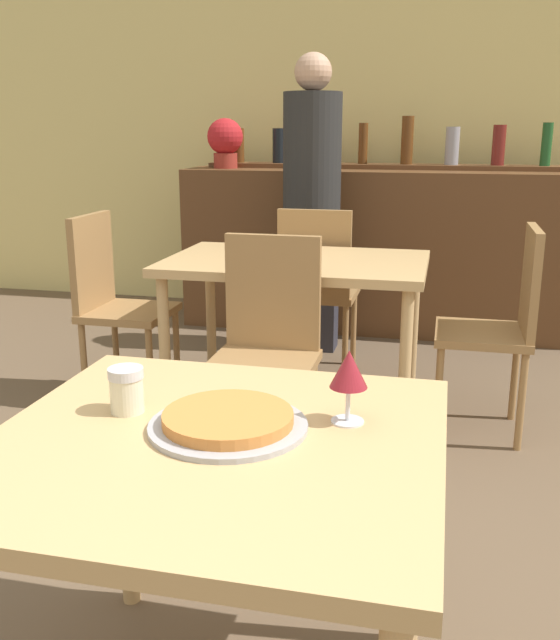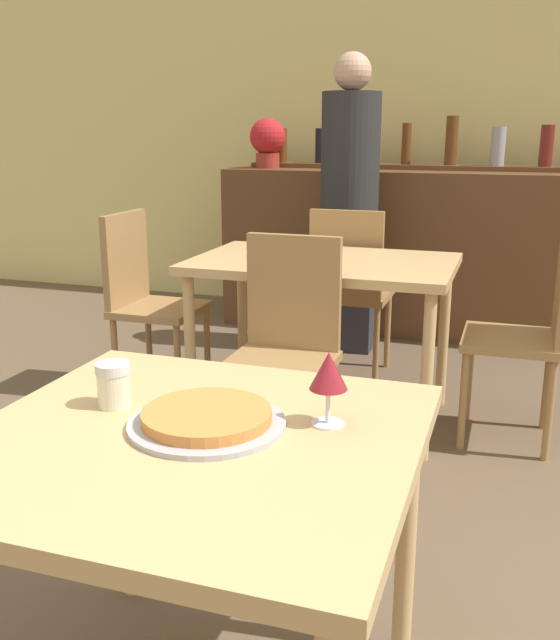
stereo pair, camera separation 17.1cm
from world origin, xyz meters
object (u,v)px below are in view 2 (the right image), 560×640
chair_far_side_front (286,339)px  chair_far_side_right (533,323)px  chair_far_side_back (350,283)px  wine_glass (329,373)px  chair_far_side_left (145,292)px  person_standing (349,195)px  pizza_tray (207,419)px  potted_plant (268,140)px  cheese_shaker (114,384)px

chair_far_side_front → chair_far_side_right: size_ratio=1.00×
chair_far_side_back → chair_far_side_right: (0.91, -0.55, 0.00)m
chair_far_side_right → wine_glass: size_ratio=5.82×
wine_glass → chair_far_side_left: bearing=128.9°
chair_far_side_front → person_standing: person_standing is taller
pizza_tray → wine_glass: size_ratio=2.08×
wine_glass → potted_plant: 3.58m
chair_far_side_front → wine_glass: (0.47, -1.17, 0.31)m
potted_plant → chair_far_side_right: bearing=-42.5°
cheese_shaker → person_standing: (-0.13, 2.84, 0.17)m
chair_far_side_left → potted_plant: (0.09, 1.60, 0.71)m
cheese_shaker → person_standing: bearing=92.6°
chair_far_side_back → pizza_tray: (0.24, -2.35, 0.21)m
chair_far_side_front → chair_far_side_right: bearing=30.8°
person_standing → potted_plant: person_standing is taller
chair_far_side_back → person_standing: size_ratio=0.53×
person_standing → potted_plant: size_ratio=5.29×
chair_far_side_right → pizza_tray: chair_far_side_right is taller
chair_far_side_front → person_standing: 1.67m
chair_far_side_right → person_standing: 1.55m
chair_far_side_left → wine_glass: 2.23m
chair_far_side_front → wine_glass: size_ratio=5.82×
chair_far_side_left → pizza_tray: bearing=-147.5°
chair_far_side_left → pizza_tray: size_ratio=2.79×
chair_far_side_left → potted_plant: size_ratio=2.82×
chair_far_side_right → potted_plant: size_ratio=2.82×
chair_far_side_front → cheese_shaker: (-0.00, -1.23, 0.24)m
chair_far_side_front → chair_far_side_left: size_ratio=1.00×
chair_far_side_back → chair_far_side_left: size_ratio=1.00×
chair_far_side_right → cheese_shaker: 2.01m
chair_far_side_back → wine_glass: bearing=101.8°
cheese_shaker → potted_plant: (-0.82, 3.37, 0.47)m
pizza_tray → wine_glass: wine_glass is taller
chair_far_side_front → chair_far_side_left: 1.06m
cheese_shaker → person_standing: size_ratio=0.06×
chair_far_side_front → person_standing: size_ratio=0.53×
person_standing → potted_plant: (-0.70, 0.53, 0.30)m
chair_far_side_back → pizza_tray: 2.38m
chair_far_side_back → chair_far_side_left: (-0.91, -0.55, 0.00)m
wine_glass → potted_plant: size_ratio=0.48×
person_standing → chair_far_side_left: bearing=-126.3°
chair_far_side_right → wine_glass: (-0.44, -1.72, 0.31)m
cheese_shaker → chair_far_side_left: bearing=117.2°
pizza_tray → person_standing: (-0.37, 2.88, 0.20)m
chair_far_side_left → wine_glass: (1.39, -1.72, 0.31)m
person_standing → wine_glass: bearing=-77.7°
person_standing → wine_glass: person_standing is taller
chair_far_side_front → person_standing: (-0.13, 1.61, 0.41)m
chair_far_side_left → wine_glass: bearing=-141.1°
chair_far_side_left → cheese_shaker: 2.01m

